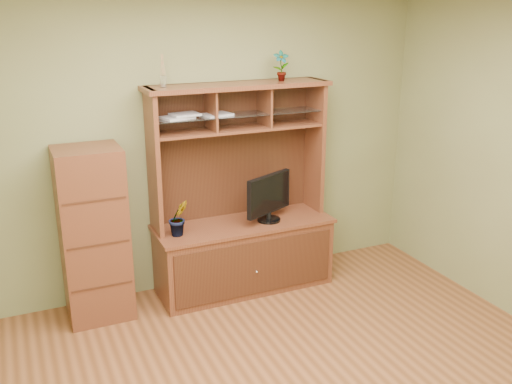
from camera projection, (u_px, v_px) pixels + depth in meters
room at (299, 215)px, 3.38m from camera, size 4.54×4.04×2.74m
media_hutch at (243, 234)px, 5.28m from camera, size 1.66×0.61×1.90m
monitor at (269, 197)px, 5.18m from camera, size 0.52×0.28×0.44m
orchid_plant at (179, 218)px, 4.87m from camera, size 0.19×0.16×0.32m
top_plant at (281, 66)px, 5.04m from camera, size 0.16×0.13×0.27m
reed_diffuser at (163, 74)px, 4.63m from camera, size 0.05×0.05×0.27m
magazines at (192, 116)px, 4.83m from camera, size 0.64×0.25×0.04m
side_cabinet at (94, 234)px, 4.71m from camera, size 0.53×0.48×1.47m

